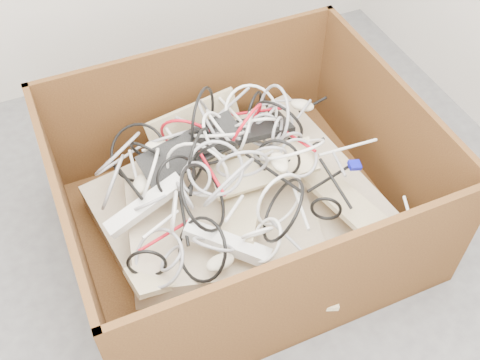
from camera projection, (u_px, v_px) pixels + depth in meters
name	position (u px, v px, depth m)	size (l,w,h in m)	color
ground	(228.00, 298.00, 2.20)	(3.00, 3.00, 0.00)	#49494B
room_shell	(219.00, 13.00, 1.26)	(3.04, 3.04, 2.50)	beige
cardboard_box	(238.00, 211.00, 2.30)	(1.31, 1.09, 0.61)	#371D0D
keyboard_pile	(244.00, 183.00, 2.22)	(0.98, 0.99, 0.38)	beige
mice_scatter	(222.00, 168.00, 2.14)	(0.87, 0.66, 0.17)	beige
power_strip_left	(145.00, 205.00, 2.06)	(0.32, 0.06, 0.04)	silver
power_strip_right	(227.00, 243.00, 1.98)	(0.31, 0.06, 0.04)	silver
vga_plug	(355.00, 165.00, 2.18)	(0.04, 0.04, 0.02)	#0B0FA8
cable_tangle	(219.00, 161.00, 2.12)	(1.12, 0.87, 0.42)	gray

